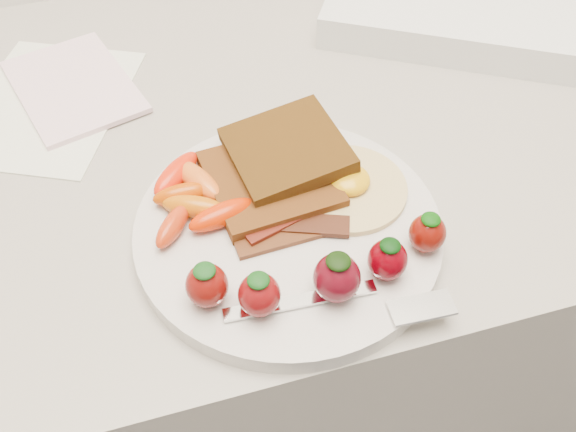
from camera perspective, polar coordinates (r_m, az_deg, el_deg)
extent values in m
cube|color=gray|center=(1.04, -1.28, -10.42)|extent=(2.00, 0.60, 0.90)
cylinder|color=silver|center=(0.57, 0.00, -1.25)|extent=(0.27, 0.27, 0.02)
cube|color=#43290F|center=(0.59, -1.58, 3.18)|extent=(0.12, 0.12, 0.01)
cube|color=black|center=(0.59, -0.12, 5.93)|extent=(0.11, 0.11, 0.02)
cylinder|color=beige|center=(0.59, 5.27, 2.48)|extent=(0.14, 0.14, 0.01)
ellipsoid|color=#E8A50D|center=(0.58, 5.41, 3.23)|extent=(0.05, 0.05, 0.02)
cube|color=black|center=(0.55, -0.32, -1.82)|extent=(0.09, 0.03, 0.00)
cube|color=black|center=(0.55, 1.04, -0.71)|extent=(0.09, 0.05, 0.00)
cube|color=black|center=(0.56, -0.04, 0.00)|extent=(0.09, 0.05, 0.00)
ellipsoid|color=#BD4100|center=(0.58, -9.35, 1.93)|extent=(0.05, 0.02, 0.02)
ellipsoid|color=#C75E06|center=(0.57, -8.35, 0.83)|extent=(0.06, 0.04, 0.02)
ellipsoid|color=red|center=(0.55, -10.21, -0.87)|extent=(0.04, 0.05, 0.02)
ellipsoid|color=orange|center=(0.59, -8.05, 3.22)|extent=(0.05, 0.07, 0.02)
ellipsoid|color=red|center=(0.60, -9.91, 3.72)|extent=(0.06, 0.06, 0.02)
ellipsoid|color=red|center=(0.56, -5.89, 0.11)|extent=(0.07, 0.04, 0.02)
ellipsoid|color=#660C08|center=(0.50, -7.22, -6.14)|extent=(0.03, 0.03, 0.04)
ellipsoid|color=#114011|center=(0.49, -7.44, -4.84)|extent=(0.02, 0.02, 0.01)
ellipsoid|color=#6B0A0C|center=(0.49, -2.57, -7.00)|extent=(0.03, 0.03, 0.04)
ellipsoid|color=#0F3F0F|center=(0.48, -2.65, -5.73)|extent=(0.02, 0.02, 0.01)
ellipsoid|color=#4D0711|center=(0.50, 4.36, -5.51)|extent=(0.04, 0.04, 0.04)
ellipsoid|color=black|center=(0.48, 4.51, -4.03)|extent=(0.02, 0.02, 0.01)
ellipsoid|color=#580008|center=(0.52, 8.83, -3.88)|extent=(0.03, 0.03, 0.04)
ellipsoid|color=black|center=(0.50, 9.08, -2.61)|extent=(0.02, 0.02, 0.01)
ellipsoid|color=#630C05|center=(0.54, 12.28, -1.51)|extent=(0.03, 0.03, 0.03)
ellipsoid|color=#0A4206|center=(0.53, 12.59, -0.29)|extent=(0.02, 0.02, 0.01)
cube|color=white|center=(0.51, 1.11, -7.53)|extent=(0.12, 0.02, 0.00)
cube|color=silver|center=(0.52, 11.80, -7.97)|extent=(0.05, 0.03, 0.00)
cube|color=white|center=(0.75, -20.67, 9.29)|extent=(0.23, 0.26, 0.00)
cube|color=silver|center=(0.76, -18.54, 10.88)|extent=(0.16, 0.19, 0.01)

